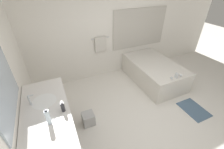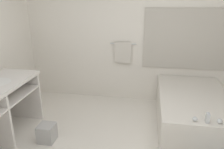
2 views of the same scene
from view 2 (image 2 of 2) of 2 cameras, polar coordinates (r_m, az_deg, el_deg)
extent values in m
cube|color=white|center=(4.19, 7.21, 10.73)|extent=(7.40, 0.06, 2.70)
cube|color=#B7B2A8|center=(4.22, 19.97, 8.52)|extent=(1.70, 0.02, 1.10)
cylinder|color=silver|center=(4.19, 2.90, 8.05)|extent=(0.50, 0.02, 0.02)
cube|color=beige|center=(4.21, 2.84, 5.76)|extent=(0.32, 0.04, 0.40)
cube|color=white|center=(3.99, -22.12, -5.15)|extent=(0.62, 0.04, 0.82)
cylinder|color=beige|center=(3.55, -25.25, -3.52)|extent=(0.13, 0.46, 0.13)
cube|color=silver|center=(3.71, 20.37, -9.04)|extent=(1.07, 1.76, 0.56)
ellipsoid|color=white|center=(3.66, 20.60, -7.25)|extent=(0.77, 1.27, 0.30)
cube|color=silver|center=(2.89, 23.71, -10.34)|extent=(0.04, 0.07, 0.12)
sphere|color=silver|center=(2.87, 20.87, -10.82)|extent=(0.06, 0.06, 0.06)
sphere|color=silver|center=(2.94, 26.31, -10.87)|extent=(0.06, 0.06, 0.06)
cube|color=#B2B2B2|center=(3.39, -16.64, -14.39)|extent=(0.23, 0.23, 0.26)
camera|label=1|loc=(1.92, -72.44, 23.83)|focal=24.00mm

